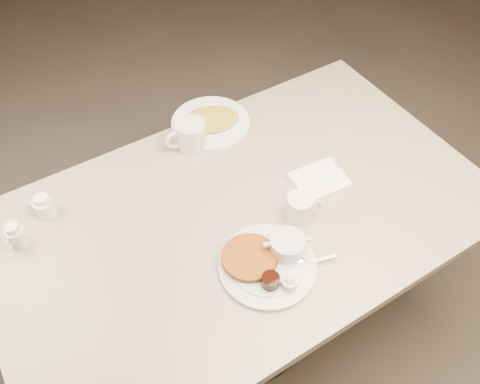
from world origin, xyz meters
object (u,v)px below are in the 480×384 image
main_plate (269,260)px  hash_plate (211,122)px  coffee_mug_near (300,208)px  creamer_right (44,207)px  diner_table (243,242)px  creamer_left (16,235)px  coffee_mug_far (190,136)px

main_plate → hash_plate: (0.14, 0.59, -0.01)m
coffee_mug_near → creamer_right: size_ratio=1.47×
diner_table → creamer_left: bearing=158.4°
creamer_left → main_plate: bearing=-37.4°
diner_table → coffee_mug_near: (0.13, -0.11, 0.22)m
hash_plate → coffee_mug_far: bearing=-151.4°
creamer_right → main_plate: bearing=-46.5°
coffee_mug_far → creamer_right: 0.51m
diner_table → creamer_right: 0.63m
coffee_mug_far → creamer_left: 0.61m
main_plate → creamer_left: 0.72m
coffee_mug_far → hash_plate: (0.11, 0.06, -0.04)m
main_plate → creamer_right: creamer_right is taller
hash_plate → coffee_mug_near: bearing=-87.4°
coffee_mug_far → main_plate: bearing=-93.8°
coffee_mug_near → hash_plate: coffee_mug_near is taller
coffee_mug_near → hash_plate: size_ratio=0.34×
creamer_left → hash_plate: bearing=11.8°
hash_plate → diner_table: bearing=-105.2°
creamer_left → creamer_right: (0.10, 0.06, -0.00)m
main_plate → hash_plate: size_ratio=1.03×
creamer_left → creamer_right: bearing=31.6°
creamer_left → hash_plate: (0.71, 0.15, -0.02)m
creamer_right → hash_plate: bearing=8.2°
creamer_left → coffee_mug_far: bearing=8.4°
coffee_mug_near → coffee_mug_far: 0.46m
coffee_mug_near → hash_plate: bearing=92.6°
coffee_mug_near → coffee_mug_far: coffee_mug_far is taller
main_plate → coffee_mug_far: coffee_mug_far is taller
creamer_left → hash_plate: 0.73m
coffee_mug_near → creamer_left: 0.82m
coffee_mug_near → creamer_left: size_ratio=1.47×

